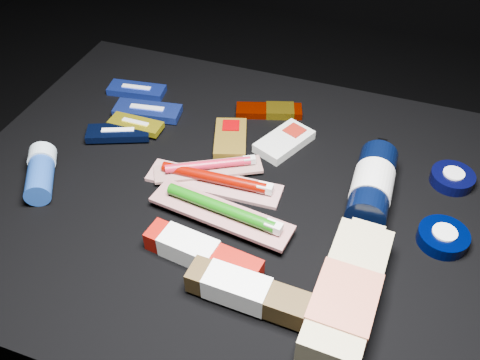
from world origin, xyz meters
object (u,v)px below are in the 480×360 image
(lotion_bottle, at_px, (373,184))
(toothpaste_carton_red, at_px, (198,252))
(deodorant_stick, at_px, (41,173))
(bodywash_bottle, at_px, (347,295))

(lotion_bottle, xyz_separation_m, toothpaste_carton_red, (-0.23, -0.22, -0.02))
(deodorant_stick, bearing_deg, toothpaste_carton_red, -41.51)
(lotion_bottle, bearing_deg, deodorant_stick, -165.45)
(lotion_bottle, xyz_separation_m, deodorant_stick, (-0.56, -0.16, -0.01))
(lotion_bottle, distance_m, bodywash_bottle, 0.23)
(bodywash_bottle, relative_size, deodorant_stick, 1.99)
(lotion_bottle, height_order, toothpaste_carton_red, lotion_bottle)
(lotion_bottle, xyz_separation_m, bodywash_bottle, (0.00, -0.23, -0.01))
(bodywash_bottle, xyz_separation_m, deodorant_stick, (-0.56, 0.07, -0.00))
(bodywash_bottle, height_order, toothpaste_carton_red, bodywash_bottle)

